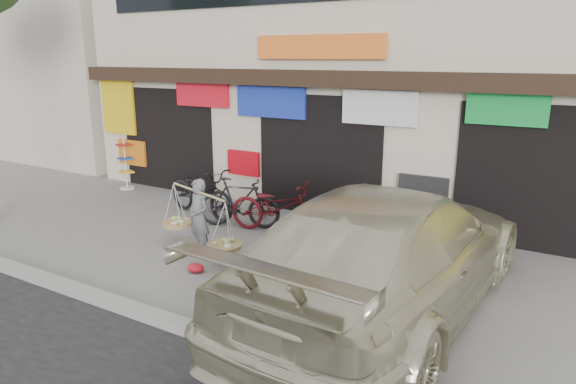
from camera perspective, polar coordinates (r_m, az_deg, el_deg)
The scene contains 11 objects.
ground at distance 9.02m, azimuth -7.03°, elevation -8.18°, with size 70.00×70.00×0.00m, color gray.
kerb at distance 7.66m, azimuth -16.37°, elevation -12.57°, with size 70.00×0.25×0.12m, color gray.
shophouse_block at distance 13.93m, azimuth 9.23°, elevation 14.43°, with size 14.00×6.32×7.00m.
neighbor_west at distance 23.02m, azimuth -24.06°, elevation 12.36°, with size 12.00×7.00×6.00m, color #BEB29D.
street_vendor at distance 9.40m, azimuth -9.87°, elevation -3.18°, with size 2.09×1.06×1.41m.
bike_0 at distance 11.69m, azimuth -9.60°, elevation 0.03°, with size 0.74×2.13×1.12m, color black.
bike_1 at distance 10.81m, azimuth -5.50°, elevation -1.18°, with size 0.50×1.78×1.07m, color black.
bike_2 at distance 10.41m, azimuth -1.15°, elevation -1.70°, with size 0.72×2.07×1.09m, color #5F1015.
suv at distance 7.27m, azimuth 11.17°, elevation -6.45°, with size 2.86×6.36×1.81m.
display_rack at distance 14.58m, azimuth -17.58°, elevation 2.65°, with size 0.46×0.46×1.49m.
red_bag at distance 8.84m, azimuth -10.24°, elevation -8.29°, with size 0.31×0.25×0.14m, color red.
Camera 1 is at (5.12, -6.54, 3.52)m, focal length 32.00 mm.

